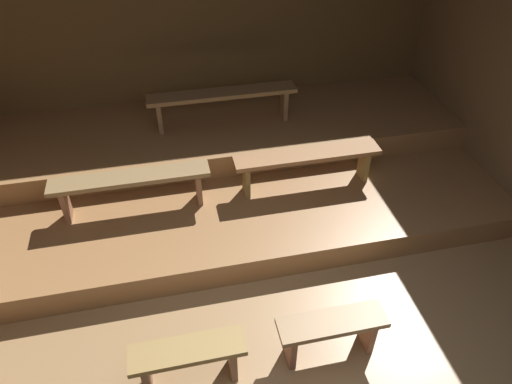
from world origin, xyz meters
The scene contains 9 objects.
ground centered at (0.00, 2.04, -0.04)m, with size 6.67×4.89×0.08m, color olive.
wall_back centered at (0.00, 4.12, 1.35)m, with size 6.67×0.06×2.69m, color brown.
platform_lower centered at (0.00, 2.73, 0.14)m, with size 5.87×2.72×0.27m, color olive.
platform_middle centered at (0.00, 3.37, 0.41)m, with size 5.87×1.44×0.27m, color olive.
bench_floor_left centered at (-0.55, 0.54, 0.30)m, with size 0.84×0.24×0.41m.
bench_floor_right centered at (0.55, 0.54, 0.30)m, with size 0.84×0.24×0.41m.
bench_lower_left centered at (-0.89, 2.34, 0.60)m, with size 1.53×0.24×0.41m.
bench_lower_right centered at (0.89, 2.34, 0.60)m, with size 1.53×0.24×0.41m.
bench_middle_center centered at (0.18, 3.33, 0.88)m, with size 1.69×0.24×0.41m.
Camera 1 is at (-0.47, -1.41, 3.39)m, focal length 32.86 mm.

